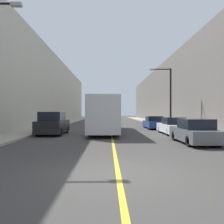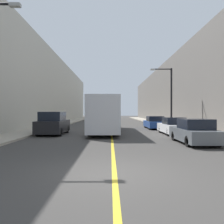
{
  "view_description": "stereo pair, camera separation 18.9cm",
  "coord_description": "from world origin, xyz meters",
  "px_view_note": "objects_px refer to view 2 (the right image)",
  "views": [
    {
      "loc": [
        -0.32,
        -6.91,
        1.95
      ],
      "look_at": [
        0.01,
        10.9,
        1.93
      ],
      "focal_mm": 35.0,
      "sensor_mm": 36.0,
      "label": 1
    },
    {
      "loc": [
        -0.13,
        -6.91,
        1.95
      ],
      "look_at": [
        0.01,
        10.9,
        1.93
      ],
      "focal_mm": 35.0,
      "sensor_mm": 36.0,
      "label": 2
    }
  ],
  "objects_px": {
    "bus": "(105,114)",
    "car_right_near": "(194,132)",
    "street_lamp_right": "(169,94)",
    "car_right_mid": "(173,127)",
    "car_right_far": "(155,123)",
    "parked_suv_left": "(53,124)"
  },
  "relations": [
    {
      "from": "car_right_near",
      "to": "car_right_mid",
      "type": "distance_m",
      "value": 5.45
    },
    {
      "from": "parked_suv_left",
      "to": "car_right_mid",
      "type": "height_order",
      "value": "parked_suv_left"
    },
    {
      "from": "car_right_far",
      "to": "bus",
      "type": "bearing_deg",
      "value": -146.09
    },
    {
      "from": "street_lamp_right",
      "to": "car_right_far",
      "type": "bearing_deg",
      "value": 139.43
    },
    {
      "from": "bus",
      "to": "car_right_near",
      "type": "xyz_separation_m",
      "value": [
        5.7,
        -8.0,
        -1.04
      ]
    },
    {
      "from": "car_right_near",
      "to": "car_right_far",
      "type": "relative_size",
      "value": 0.94
    },
    {
      "from": "street_lamp_right",
      "to": "car_right_mid",
      "type": "bearing_deg",
      "value": -101.82
    },
    {
      "from": "car_right_near",
      "to": "car_right_mid",
      "type": "relative_size",
      "value": 0.96
    },
    {
      "from": "parked_suv_left",
      "to": "street_lamp_right",
      "type": "xyz_separation_m",
      "value": [
        11.42,
        5.19,
        3.05
      ]
    },
    {
      "from": "bus",
      "to": "car_right_near",
      "type": "bearing_deg",
      "value": -54.52
    },
    {
      "from": "car_right_mid",
      "to": "car_right_far",
      "type": "bearing_deg",
      "value": 92.76
    },
    {
      "from": "car_right_far",
      "to": "street_lamp_right",
      "type": "relative_size",
      "value": 0.7
    },
    {
      "from": "car_right_mid",
      "to": "car_right_far",
      "type": "relative_size",
      "value": 0.98
    },
    {
      "from": "bus",
      "to": "car_right_mid",
      "type": "bearing_deg",
      "value": -23.15
    },
    {
      "from": "car_right_near",
      "to": "bus",
      "type": "bearing_deg",
      "value": 125.48
    },
    {
      "from": "bus",
      "to": "car_right_mid",
      "type": "height_order",
      "value": "bus"
    },
    {
      "from": "bus",
      "to": "car_right_far",
      "type": "height_order",
      "value": "bus"
    },
    {
      "from": "parked_suv_left",
      "to": "street_lamp_right",
      "type": "relative_size",
      "value": 0.68
    },
    {
      "from": "street_lamp_right",
      "to": "parked_suv_left",
      "type": "bearing_deg",
      "value": -155.57
    },
    {
      "from": "bus",
      "to": "car_right_mid",
      "type": "distance_m",
      "value": 6.58
    },
    {
      "from": "bus",
      "to": "street_lamp_right",
      "type": "relative_size",
      "value": 1.84
    },
    {
      "from": "bus",
      "to": "parked_suv_left",
      "type": "bearing_deg",
      "value": -149.54
    }
  ]
}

